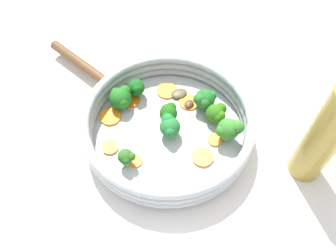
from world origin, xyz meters
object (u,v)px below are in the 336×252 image
object	(u,v)px
broccoli_floret_1	(217,113)
broccoli_floret_6	(168,113)
carrot_slice_5	(203,157)
broccoli_floret_5	(205,99)
broccoli_floret_4	(170,126)
mushroom_piece_0	(189,104)
carrot_slice_3	(110,117)
carrot_slice_4	(167,91)
carrot_slice_1	(135,161)
oil_bottle	(326,135)
broccoli_floret_7	(121,98)
broccoli_floret_3	(126,157)
carrot_slice_0	(189,102)
carrot_slice_6	(215,140)
broccoli_floret_2	(229,129)
broccoli_floret_0	(137,88)
mushroom_piece_1	(179,94)
carrot_slice_7	(110,147)
carrot_slice_2	(130,100)
skillet	(168,133)

from	to	relation	value
broccoli_floret_1	broccoli_floret_6	distance (m)	0.10
carrot_slice_5	broccoli_floret_5	world-z (taller)	broccoli_floret_5
broccoli_floret_4	mushroom_piece_0	distance (m)	0.08
carrot_slice_3	carrot_slice_4	size ratio (longest dim) A/B	0.96
carrot_slice_1	oil_bottle	xyz separation A→B (m)	(-0.28, -0.15, 0.10)
broccoli_floret_6	broccoli_floret_7	xyz separation A→B (m)	(0.10, 0.01, 0.00)
carrot_slice_1	carrot_slice_3	bearing A→B (deg)	-32.76
broccoli_floret_1	broccoli_floret_3	world-z (taller)	broccoli_floret_3
carrot_slice_0	carrot_slice_3	xyz separation A→B (m)	(0.12, 0.11, 0.00)
carrot_slice_6	broccoli_floret_2	distance (m)	0.04
carrot_slice_5	broccoli_floret_1	world-z (taller)	broccoli_floret_1
carrot_slice_0	broccoli_floret_0	bearing A→B (deg)	18.60
carrot_slice_0	carrot_slice_4	bearing A→B (deg)	-5.89
broccoli_floret_1	mushroom_piece_1	bearing A→B (deg)	-14.86
broccoli_floret_6	broccoli_floret_0	bearing A→B (deg)	-16.22
broccoli_floret_5	mushroom_piece_0	bearing A→B (deg)	20.24
broccoli_floret_5	broccoli_floret_6	distance (m)	0.08
carrot_slice_4	broccoli_floret_0	distance (m)	0.07
broccoli_floret_1	broccoli_floret_7	world-z (taller)	broccoli_floret_7
carrot_slice_0	carrot_slice_7	distance (m)	0.19
broccoli_floret_0	broccoli_floret_7	distance (m)	0.04
broccoli_floret_0	broccoli_floret_4	xyz separation A→B (m)	(-0.11, 0.05, 0.00)
broccoli_floret_5	broccoli_floret_6	bearing A→B (deg)	52.87
broccoli_floret_2	broccoli_floret_3	size ratio (longest dim) A/B	1.32
carrot_slice_5	carrot_slice_6	xyz separation A→B (m)	(-0.00, -0.05, -0.00)
mushroom_piece_0	oil_bottle	size ratio (longest dim) A/B	0.09
broccoli_floret_0	broccoli_floret_1	xyz separation A→B (m)	(-0.17, -0.02, -0.00)
carrot_slice_0	mushroom_piece_0	distance (m)	0.01
carrot_slice_2	mushroom_piece_1	xyz separation A→B (m)	(-0.08, -0.06, 0.00)
carrot_slice_2	broccoli_floret_3	distance (m)	0.15
carrot_slice_3	broccoli_floret_3	bearing A→B (deg)	139.83
broccoli_floret_0	broccoli_floret_7	size ratio (longest dim) A/B	0.82
broccoli_floret_4	broccoli_floret_5	distance (m)	0.10
broccoli_floret_1	broccoli_floret_6	xyz separation A→B (m)	(0.08, 0.05, 0.00)
skillet	carrot_slice_7	size ratio (longest dim) A/B	9.80
carrot_slice_0	oil_bottle	bearing A→B (deg)	173.60
broccoli_floret_1	carrot_slice_0	bearing A→B (deg)	-13.67
carrot_slice_1	broccoli_floret_4	size ratio (longest dim) A/B	0.60
mushroom_piece_1	oil_bottle	distance (m)	0.30
mushroom_piece_1	carrot_slice_6	bearing A→B (deg)	148.52
carrot_slice_7	broccoli_floret_4	bearing A→B (deg)	-135.73
carrot_slice_2	carrot_slice_6	bearing A→B (deg)	178.02
oil_bottle	carrot_slice_2	bearing A→B (deg)	3.99
broccoli_floret_7	mushroom_piece_1	distance (m)	0.13
carrot_slice_4	mushroom_piece_0	size ratio (longest dim) A/B	1.91
broccoli_floret_3	skillet	bearing A→B (deg)	-106.03
broccoli_floret_1	carrot_slice_6	bearing A→B (deg)	112.70
broccoli_floret_4	oil_bottle	xyz separation A→B (m)	(-0.25, -0.06, 0.07)
broccoli_floret_0	broccoli_floret_1	distance (m)	0.17
mushroom_piece_1	broccoli_floret_4	bearing A→B (deg)	106.72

